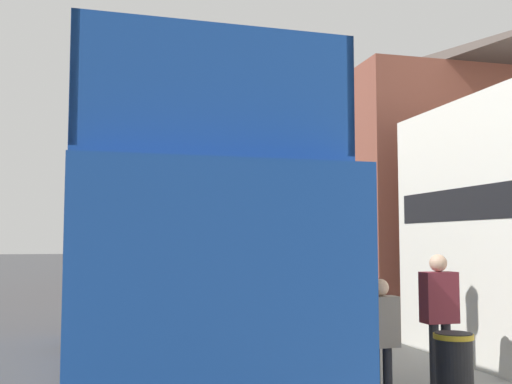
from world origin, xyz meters
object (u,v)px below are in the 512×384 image
at_px(tour_bus, 156,262).
at_px(lamp_post_nearest, 319,177).
at_px(parked_car_ahead_of_bus, 150,289).
at_px(litter_bin, 454,371).
at_px(lamp_post_third, 182,213).
at_px(lamp_post_second, 220,183).
at_px(pedestrian_second, 381,331).
at_px(pedestrian_third, 439,307).

xyz_separation_m(tour_bus, lamp_post_nearest, (2.19, -1.68, 1.27)).
relative_size(tour_bus, parked_car_ahead_of_bus, 2.34).
xyz_separation_m(parked_car_ahead_of_bus, litter_bin, (2.67, -12.31, -0.05)).
bearing_deg(lamp_post_third, parked_car_ahead_of_bus, -109.82).
distance_m(lamp_post_third, litter_bin, 16.67).
height_order(lamp_post_nearest, lamp_post_second, lamp_post_second).
relative_size(pedestrian_second, litter_bin, 1.67).
relative_size(lamp_post_second, lamp_post_third, 1.18).
relative_size(pedestrian_third, litter_bin, 1.96).
distance_m(tour_bus, lamp_post_third, 13.34).
bearing_deg(litter_bin, parked_car_ahead_of_bus, 102.22).
bearing_deg(lamp_post_nearest, pedestrian_second, -78.44).
xyz_separation_m(pedestrian_second, litter_bin, (0.81, -0.29, -0.45)).
xyz_separation_m(lamp_post_third, litter_bin, (1.18, -16.43, -2.56)).
xyz_separation_m(pedestrian_third, litter_bin, (-0.50, -1.13, -0.61)).
bearing_deg(pedestrian_second, lamp_post_nearest, 101.56).
bearing_deg(tour_bus, lamp_post_third, 79.45).
relative_size(tour_bus, lamp_post_third, 2.34).
distance_m(parked_car_ahead_of_bus, pedestrian_second, 12.16).
relative_size(parked_car_ahead_of_bus, pedestrian_second, 2.78).
xyz_separation_m(parked_car_ahead_of_bus, lamp_post_nearest, (1.58, -10.66, 2.42)).
xyz_separation_m(tour_bus, litter_bin, (3.27, -3.32, -1.20)).
bearing_deg(lamp_post_third, litter_bin, -85.89).
relative_size(parked_car_ahead_of_bus, lamp_post_second, 0.84).
relative_size(tour_bus, lamp_post_second, 1.98).
distance_m(pedestrian_third, litter_bin, 1.38).
bearing_deg(parked_car_ahead_of_bus, pedestrian_second, -79.99).
bearing_deg(lamp_post_second, litter_bin, -82.91).
height_order(lamp_post_nearest, lamp_post_third, lamp_post_third).
distance_m(tour_bus, pedestrian_third, 4.40).
relative_size(tour_bus, pedestrian_third, 5.55).
xyz_separation_m(parked_car_ahead_of_bus, lamp_post_third, (1.49, 4.12, 2.52)).
bearing_deg(tour_bus, parked_car_ahead_of_bus, 84.66).
relative_size(tour_bus, lamp_post_nearest, 2.42).
xyz_separation_m(pedestrian_third, lamp_post_nearest, (-1.58, 0.52, 1.86)).
bearing_deg(pedestrian_second, lamp_post_second, 92.08).
xyz_separation_m(tour_bus, lamp_post_third, (2.09, 13.10, 1.37)).
height_order(tour_bus, lamp_post_second, lamp_post_second).
distance_m(pedestrian_second, pedestrian_third, 1.56).
relative_size(tour_bus, litter_bin, 10.87).
bearing_deg(lamp_post_second, lamp_post_third, 90.43).
xyz_separation_m(parked_car_ahead_of_bus, pedestrian_third, (3.16, -11.18, 0.57)).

